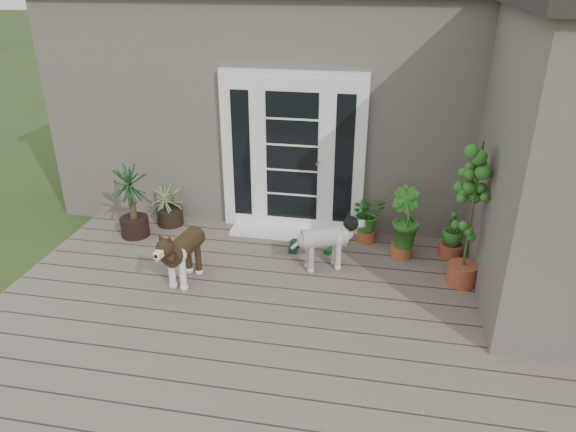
# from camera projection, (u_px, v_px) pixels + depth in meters

# --- Properties ---
(deck) EXTENTS (6.20, 4.60, 0.12)m
(deck) POSITION_uv_depth(u_px,v_px,m) (273.00, 328.00, 5.48)
(deck) COLOR #6B5B4C
(deck) RESTS_ON ground
(house_main) EXTENTS (7.40, 4.00, 3.10)m
(house_main) POSITION_uv_depth(u_px,v_px,m) (327.00, 94.00, 8.63)
(house_main) COLOR #665E54
(house_main) RESTS_ON ground
(door_unit) EXTENTS (1.90, 0.14, 2.15)m
(door_unit) POSITION_uv_depth(u_px,v_px,m) (293.00, 154.00, 6.99)
(door_unit) COLOR white
(door_unit) RESTS_ON deck
(door_step) EXTENTS (1.60, 0.40, 0.05)m
(door_step) POSITION_uv_depth(u_px,v_px,m) (290.00, 232.00, 7.26)
(door_step) COLOR white
(door_step) RESTS_ON deck
(brindle_dog) EXTENTS (0.46, 0.83, 0.66)m
(brindle_dog) POSITION_uv_depth(u_px,v_px,m) (184.00, 256.00, 6.06)
(brindle_dog) COLOR #3B2C15
(brindle_dog) RESTS_ON deck
(white_dog) EXTENTS (0.79, 0.57, 0.61)m
(white_dog) POSITION_uv_depth(u_px,v_px,m) (324.00, 246.00, 6.32)
(white_dog) COLOR silver
(white_dog) RESTS_ON deck
(spider_plant) EXTENTS (0.77, 0.77, 0.64)m
(spider_plant) POSITION_uv_depth(u_px,v_px,m) (169.00, 203.00, 7.42)
(spider_plant) COLOR #9BB36E
(spider_plant) RESTS_ON deck
(yucca) EXTENTS (0.87, 0.87, 1.03)m
(yucca) POSITION_uv_depth(u_px,v_px,m) (131.00, 200.00, 7.02)
(yucca) COLOR #11341A
(yucca) RESTS_ON deck
(herb_a) EXTENTS (0.61, 0.61, 0.57)m
(herb_a) POSITION_uv_depth(u_px,v_px,m) (367.00, 221.00, 6.97)
(herb_a) COLOR #1C6223
(herb_a) RESTS_ON deck
(herb_b) EXTENTS (0.63, 0.63, 0.68)m
(herb_b) POSITION_uv_depth(u_px,v_px,m) (403.00, 232.00, 6.58)
(herb_b) COLOR #235117
(herb_b) RESTS_ON deck
(herb_c) EXTENTS (0.44, 0.44, 0.50)m
(herb_c) POSITION_uv_depth(u_px,v_px,m) (452.00, 238.00, 6.62)
(herb_c) COLOR #21651C
(herb_c) RESTS_ON deck
(sapling) EXTENTS (0.61, 0.61, 1.76)m
(sapling) POSITION_uv_depth(u_px,v_px,m) (471.00, 214.00, 5.77)
(sapling) COLOR #255F1B
(sapling) RESTS_ON deck
(clog_left) EXTENTS (0.15, 0.30, 0.09)m
(clog_left) POSITION_uv_depth(u_px,v_px,m) (293.00, 246.00, 6.85)
(clog_left) COLOR black
(clog_left) RESTS_ON deck
(clog_right) EXTENTS (0.25, 0.28, 0.08)m
(clog_right) POSITION_uv_depth(u_px,v_px,m) (332.00, 249.00, 6.79)
(clog_right) COLOR #163716
(clog_right) RESTS_ON deck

